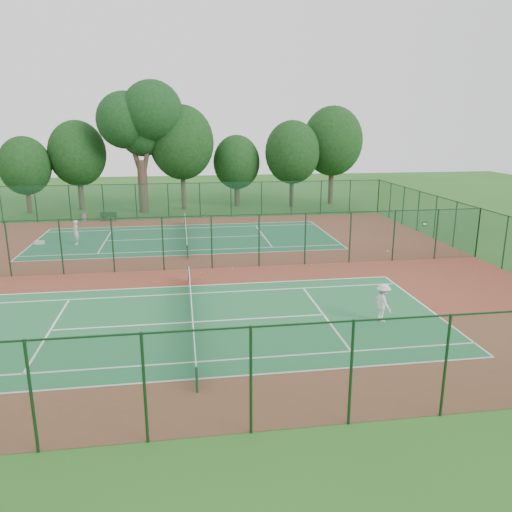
{
  "coord_description": "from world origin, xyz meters",
  "views": [
    {
      "loc": [
        -0.3,
        -31.14,
        9.1
      ],
      "look_at": [
        3.91,
        -3.31,
        1.6
      ],
      "focal_mm": 35.0,
      "sensor_mm": 36.0,
      "label": 1
    }
  ],
  "objects_px": {
    "trash_bin": "(84,218)",
    "big_tree": "(140,120)",
    "kit_bag": "(39,243)",
    "bench": "(109,216)",
    "player_near": "(383,303)",
    "player_far": "(76,232)"
  },
  "relations": [
    {
      "from": "player_far",
      "to": "trash_bin",
      "type": "relative_size",
      "value": 2.32
    },
    {
      "from": "bench",
      "to": "big_tree",
      "type": "height_order",
      "value": "big_tree"
    },
    {
      "from": "player_far",
      "to": "trash_bin",
      "type": "height_order",
      "value": "player_far"
    },
    {
      "from": "player_near",
      "to": "bench",
      "type": "xyz_separation_m",
      "value": [
        -16.15,
        27.71,
        -0.45
      ]
    },
    {
      "from": "kit_bag",
      "to": "big_tree",
      "type": "relative_size",
      "value": 0.05
    },
    {
      "from": "player_near",
      "to": "trash_bin",
      "type": "height_order",
      "value": "player_near"
    },
    {
      "from": "bench",
      "to": "player_near",
      "type": "bearing_deg",
      "value": -55.48
    },
    {
      "from": "player_near",
      "to": "bench",
      "type": "bearing_deg",
      "value": 19.49
    },
    {
      "from": "bench",
      "to": "big_tree",
      "type": "distance_m",
      "value": 10.73
    },
    {
      "from": "trash_bin",
      "to": "big_tree",
      "type": "distance_m",
      "value": 11.63
    },
    {
      "from": "kit_bag",
      "to": "big_tree",
      "type": "height_order",
      "value": "big_tree"
    },
    {
      "from": "player_near",
      "to": "big_tree",
      "type": "xyz_separation_m",
      "value": [
        -13.02,
        32.68,
        8.52
      ]
    },
    {
      "from": "player_far",
      "to": "bench",
      "type": "distance_m",
      "value": 9.46
    },
    {
      "from": "trash_bin",
      "to": "big_tree",
      "type": "relative_size",
      "value": 0.06
    },
    {
      "from": "bench",
      "to": "kit_bag",
      "type": "bearing_deg",
      "value": -110.35
    },
    {
      "from": "bench",
      "to": "big_tree",
      "type": "relative_size",
      "value": 0.12
    },
    {
      "from": "kit_bag",
      "to": "bench",
      "type": "bearing_deg",
      "value": 69.5
    },
    {
      "from": "trash_bin",
      "to": "kit_bag",
      "type": "bearing_deg",
      "value": -101.4
    },
    {
      "from": "trash_bin",
      "to": "bench",
      "type": "distance_m",
      "value": 2.28
    },
    {
      "from": "bench",
      "to": "player_far",
      "type": "bearing_deg",
      "value": -93.07
    },
    {
      "from": "trash_bin",
      "to": "big_tree",
      "type": "bearing_deg",
      "value": 42.22
    },
    {
      "from": "player_far",
      "to": "kit_bag",
      "type": "relative_size",
      "value": 2.64
    }
  ]
}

